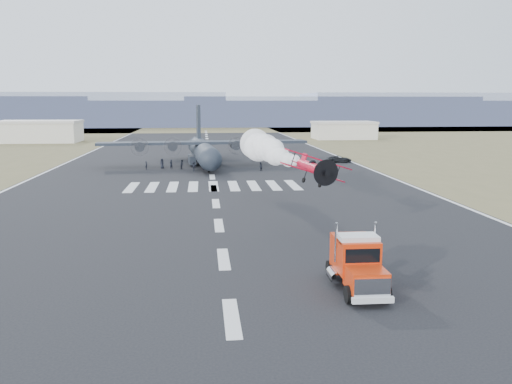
{
  "coord_description": "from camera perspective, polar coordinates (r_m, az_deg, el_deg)",
  "views": [
    {
      "loc": [
        -1.52,
        -29.77,
        12.38
      ],
      "look_at": [
        3.42,
        20.23,
        4.0
      ],
      "focal_mm": 38.0,
      "sensor_mm": 36.0,
      "label": 1
    }
  ],
  "objects": [
    {
      "name": "ground",
      "position": [
        32.27,
        -2.58,
        -13.1
      ],
      "size": [
        500.0,
        500.0,
        0.0
      ],
      "primitive_type": "plane",
      "color": "black",
      "rests_on": "ground"
    },
    {
      "name": "scrub_far",
      "position": [
        260.07,
        -5.34,
        6.7
      ],
      "size": [
        500.0,
        80.0,
        0.0
      ],
      "primitive_type": "cube",
      "color": "brown",
      "rests_on": "ground"
    },
    {
      "name": "runway_markings",
      "position": [
        90.63,
        -4.63,
        1.59
      ],
      "size": [
        60.0,
        260.0,
        0.01
      ],
      "primitive_type": null,
      "color": "silver",
      "rests_on": "ground"
    },
    {
      "name": "ridge_seg_c",
      "position": [
        296.66,
        -18.19,
        8.25
      ],
      "size": [
        150.0,
        50.0,
        17.0
      ],
      "primitive_type": "cube",
      "color": "#8893AD",
      "rests_on": "ground"
    },
    {
      "name": "ridge_seg_d",
      "position": [
        289.83,
        -5.4,
        8.27
      ],
      "size": [
        150.0,
        50.0,
        13.0
      ],
      "primitive_type": "cube",
      "color": "#8893AD",
      "rests_on": "ground"
    },
    {
      "name": "ridge_seg_e",
      "position": [
        297.34,
        7.37,
        8.45
      ],
      "size": [
        150.0,
        50.0,
        15.0
      ],
      "primitive_type": "cube",
      "color": "#8893AD",
      "rests_on": "ground"
    },
    {
      "name": "ridge_seg_f",
      "position": [
        318.24,
        18.97,
        8.26
      ],
      "size": [
        150.0,
        50.0,
        17.0
      ],
      "primitive_type": "cube",
      "color": "#8893AD",
      "rests_on": "ground"
    },
    {
      "name": "hangar_left",
      "position": [
        182.13,
        -21.85,
        5.97
      ],
      "size": [
        24.5,
        14.5,
        6.7
      ],
      "color": "beige",
      "rests_on": "ground"
    },
    {
      "name": "hangar_right",
      "position": [
        186.18,
        9.21,
        6.46
      ],
      "size": [
        20.5,
        12.5,
        5.9
      ],
      "color": "beige",
      "rests_on": "ground"
    },
    {
      "name": "semi_truck",
      "position": [
        37.02,
        10.57,
        -7.26
      ],
      "size": [
        2.86,
        8.27,
        3.71
      ],
      "rotation": [
        0.0,
        0.0,
        -0.01
      ],
      "color": "black",
      "rests_on": "ground"
    },
    {
      "name": "aerobatic_biplane",
      "position": [
        49.09,
        6.07,
        2.59
      ],
      "size": [
        6.3,
        5.89,
        3.43
      ],
      "rotation": [
        0.0,
        0.31,
        0.11
      ],
      "color": "red"
    },
    {
      "name": "smoke_trail",
      "position": [
        69.28,
        0.69,
        4.77
      ],
      "size": [
        4.9,
        24.94,
        4.09
      ],
      "rotation": [
        0.0,
        0.0,
        0.11
      ],
      "color": "white"
    },
    {
      "name": "transport_aircraft",
      "position": [
        108.28,
        -5.59,
        4.47
      ],
      "size": [
        40.71,
        33.47,
        11.74
      ],
      "rotation": [
        0.0,
        0.0,
        0.08
      ],
      "color": "#1F242E",
      "rests_on": "ground"
    },
    {
      "name": "support_vehicle",
      "position": [
        113.62,
        8.79,
        3.44
      ],
      "size": [
        5.05,
        2.69,
        1.35
      ],
      "primitive_type": "imported",
      "rotation": [
        0.0,
        0.0,
        1.47
      ],
      "color": "black",
      "rests_on": "ground"
    },
    {
      "name": "crew_a",
      "position": [
        102.03,
        -8.93,
        2.88
      ],
      "size": [
        0.83,
        0.83,
        1.77
      ],
      "primitive_type": "imported",
      "rotation": [
        0.0,
        0.0,
        3.89
      ],
      "color": "black",
      "rests_on": "ground"
    },
    {
      "name": "crew_b",
      "position": [
        102.0,
        -7.77,
        2.91
      ],
      "size": [
        0.73,
        0.96,
        1.75
      ],
      "primitive_type": "imported",
      "rotation": [
        0.0,
        0.0,
        1.3
      ],
      "color": "black",
      "rests_on": "ground"
    },
    {
      "name": "crew_c",
      "position": [
        98.86,
        -6.6,
        2.71
      ],
      "size": [
        1.14,
        1.14,
        1.7
      ],
      "primitive_type": "imported",
      "rotation": [
        0.0,
        0.0,
        5.5
      ],
      "color": "black",
      "rests_on": "ground"
    },
    {
      "name": "crew_d",
      "position": [
        99.32,
        -5.02,
        2.75
      ],
      "size": [
        1.03,
        0.63,
        1.65
      ],
      "primitive_type": "imported",
      "rotation": [
        0.0,
        0.0,
        6.14
      ],
      "color": "black",
      "rests_on": "ground"
    },
    {
      "name": "crew_e",
      "position": [
        103.57,
        -9.86,
        2.98
      ],
      "size": [
        1.03,
        1.03,
        1.85
      ],
      "primitive_type": "imported",
      "rotation": [
        0.0,
        0.0,
        5.51
      ],
      "color": "black",
      "rests_on": "ground"
    },
    {
      "name": "crew_f",
      "position": [
        100.0,
        -5.46,
        2.77
      ],
      "size": [
        1.27,
        1.47,
        1.59
      ],
      "primitive_type": "imported",
      "rotation": [
        0.0,
        0.0,
        0.93
      ],
      "color": "black",
      "rests_on": "ground"
    },
    {
      "name": "crew_g",
      "position": [
        102.18,
        -11.47,
        2.76
      ],
      "size": [
        0.47,
        0.57,
        1.56
      ],
      "primitive_type": "imported",
      "rotation": [
        0.0,
        0.0,
        1.58
      ],
      "color": "black",
      "rests_on": "ground"
    },
    {
      "name": "crew_h",
      "position": [
        98.44,
        0.47,
        2.7
      ],
      "size": [
        0.88,
        0.87,
        1.57
      ],
      "primitive_type": "imported",
      "rotation": [
        0.0,
        0.0,
        3.91
      ],
      "color": "black",
      "rests_on": "ground"
    }
  ]
}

